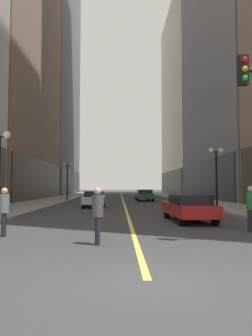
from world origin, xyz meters
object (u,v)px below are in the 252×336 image
Objects in this scene: pedestrian_in_grey_suit at (4,208)px; street_lamp_right_mid at (216,164)px; car_red at (189,207)px; pedestrian_with_orange_bag at (98,211)px; car_silver at (94,198)px; car_green at (144,195)px; street_lamp_left_far at (67,173)px; pedestrian_in_green_parka at (251,205)px.

pedestrian_in_grey_suit is 0.38× the size of street_lamp_right_mid.
car_red is 7.12m from pedestrian_with_orange_bag.
car_red is 2.73× the size of pedestrian_in_grey_suit.
car_silver is 10.03m from street_lamp_right_mid.
car_green is 2.79× the size of pedestrian_with_orange_bag.
car_red is at bearing -88.83° from car_green.
car_silver and car_green have the same top height.
car_silver is at bearing 117.32° from car_red.
pedestrian_with_orange_bag reaches higher than car_silver.
street_lamp_left_far is at bearing 101.27° from pedestrian_with_orange_bag.
street_lamp_right_mid reaches higher than car_red.
street_lamp_left_far reaches higher than car_red.
car_red is 0.97× the size of car_green.
car_silver is 2.57× the size of pedestrian_in_grey_suit.
street_lamp_left_far is at bearing 94.46° from pedestrian_in_grey_suit.
car_green is (4.98, 10.54, 0.00)m from car_silver.
car_red is at bearing -62.68° from car_silver.
pedestrian_with_orange_bag reaches higher than car_red.
pedestrian_with_orange_bag is at bearing -157.04° from pedestrian_in_green_parka.
pedestrian_in_green_parka reaches higher than car_green.
street_lamp_left_far and street_lamp_right_mid have the same top height.
car_silver is at bearing -68.79° from street_lamp_left_far.
pedestrian_in_grey_suit is 24.95m from street_lamp_left_far.
car_silver is 16.39m from pedestrian_with_orange_bag.
car_red is 8.53m from pedestrian_in_grey_suit.
pedestrian_in_green_parka reaches higher than car_silver.
car_green is 26.25m from pedestrian_in_grey_suit.
street_lamp_left_far is at bearing -176.43° from car_green.
car_red is at bearing 30.36° from pedestrian_in_grey_suit.
pedestrian_in_grey_suit reaches higher than car_silver.
pedestrian_with_orange_bag is at bearing -78.73° from street_lamp_left_far.
pedestrian_with_orange_bag is (-3.61, -26.87, 0.26)m from car_green.
car_silver is at bearing 116.62° from pedestrian_in_green_parka.
pedestrian_in_green_parka reaches higher than pedestrian_with_orange_bag.
street_lamp_left_far reaches higher than car_green.
pedestrian_in_grey_suit reaches higher than car_green.
pedestrian_in_green_parka is at bearing -65.58° from street_lamp_left_far.
pedestrian_in_green_parka is (5.62, 2.38, 0.03)m from pedestrian_with_orange_bag.
street_lamp_left_far is 1.00× the size of street_lamp_right_mid.
car_silver is 2.48× the size of pedestrian_in_green_parka.
street_lamp_right_mid is at bearing -23.05° from car_silver.
car_red is 2.63× the size of pedestrian_in_green_parka.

